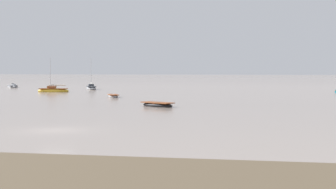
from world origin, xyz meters
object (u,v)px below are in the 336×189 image
Objects in this scene: rowboat_moored_0 at (158,105)px; sailboat_moored_3 at (53,90)px; rowboat_moored_2 at (113,96)px; motorboat_moored_1 at (13,87)px; sailboat_moored_2 at (91,88)px.

sailboat_moored_3 reaches higher than rowboat_moored_0.
sailboat_moored_3 is at bearing 21.53° from rowboat_moored_2.
sailboat_moored_3 is at bearing 161.56° from rowboat_moored_0.
sailboat_moored_3 is (19.05, -20.50, 0.08)m from motorboat_moored_1.
rowboat_moored_2 is 33.09m from sailboat_moored_2.
rowboat_moored_0 is at bearing 126.46° from sailboat_moored_3.
rowboat_moored_2 is at bearing -179.25° from sailboat_moored_2.
sailboat_moored_3 is at bearing 142.67° from sailboat_moored_2.
sailboat_moored_2 is 13.71m from sailboat_moored_3.
rowboat_moored_0 is 0.66× the size of sailboat_moored_2.
motorboat_moored_1 is 0.67× the size of sailboat_moored_2.
sailboat_moored_2 is at bearing -105.15° from sailboat_moored_3.
rowboat_moored_0 is 1.09× the size of rowboat_moored_2.
motorboat_moored_1 reaches higher than rowboat_moored_0.
motorboat_moored_1 is 0.68× the size of sailboat_moored_3.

